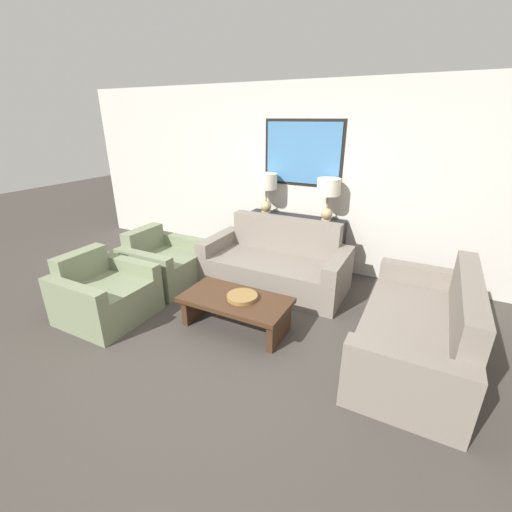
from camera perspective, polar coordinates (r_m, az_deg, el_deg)
name	(u,v)px	position (r m, az deg, el deg)	size (l,w,h in m)	color
ground_plane	(214,343)	(3.69, -7.04, -14.24)	(20.00, 20.00, 0.00)	#3D3833
back_wall	(303,179)	(5.24, 7.82, 12.65)	(8.07, 0.12, 2.65)	beige
console_table	(294,243)	(5.23, 6.29, 2.22)	(1.47, 0.37, 0.81)	black
table_lamp_left	(266,186)	(5.20, 1.72, 11.66)	(0.32, 0.32, 0.60)	tan
table_lamp_right	(328,191)	(4.87, 11.98, 10.49)	(0.32, 0.32, 0.60)	tan
couch_by_back_wall	(275,265)	(4.70, 3.25, -1.55)	(1.93, 0.92, 0.89)	slate
couch_by_side	(419,331)	(3.67, 25.59, -11.21)	(0.92, 1.93, 0.89)	slate
coffee_table	(236,306)	(3.76, -3.42, -8.24)	(1.17, 0.61, 0.37)	#3D2616
decorative_bowl	(242,297)	(3.69, -2.31, -6.79)	(0.33, 0.33, 0.04)	olive
armchair_near_back_wall	(163,265)	(4.92, -15.18, -1.42)	(0.88, 0.90, 0.75)	#707A5B
armchair_near_camera	(105,295)	(4.33, -23.89, -5.98)	(0.88, 0.90, 0.75)	#707A5B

